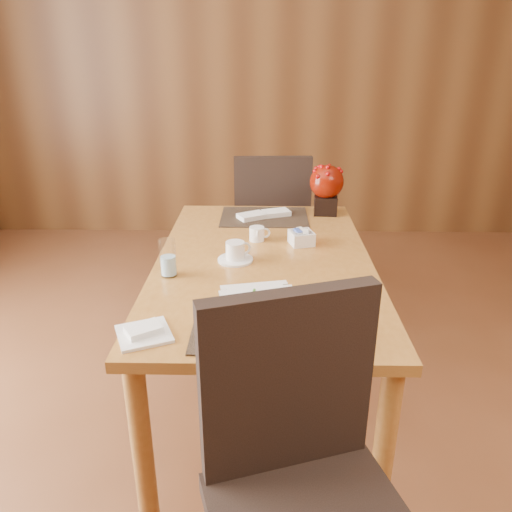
{
  "coord_description": "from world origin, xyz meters",
  "views": [
    {
      "loc": [
        0.0,
        -1.33,
        1.58
      ],
      "look_at": [
        -0.03,
        0.35,
        0.87
      ],
      "focal_mm": 35.0,
      "sensor_mm": 36.0,
      "label": 1
    }
  ],
  "objects_px": {
    "water_glass": "(168,258)",
    "far_chair": "(271,223)",
    "coffee_cup": "(235,253)",
    "berry_decor": "(326,186)",
    "dining_table": "(264,280)",
    "soup_setting": "(260,314)",
    "near_chair": "(303,475)",
    "creamer_jug": "(257,234)",
    "bread_plate": "(144,334)",
    "sugar_caddy": "(301,238)"
  },
  "relations": [
    {
      "from": "berry_decor",
      "to": "near_chair",
      "type": "relative_size",
      "value": 0.25
    },
    {
      "from": "berry_decor",
      "to": "far_chair",
      "type": "distance_m",
      "value": 0.57
    },
    {
      "from": "water_glass",
      "to": "berry_decor",
      "type": "height_order",
      "value": "berry_decor"
    },
    {
      "from": "berry_decor",
      "to": "bread_plate",
      "type": "distance_m",
      "value": 1.42
    },
    {
      "from": "creamer_jug",
      "to": "sugar_caddy",
      "type": "bearing_deg",
      "value": -19.15
    },
    {
      "from": "coffee_cup",
      "to": "sugar_caddy",
      "type": "distance_m",
      "value": 0.35
    },
    {
      "from": "dining_table",
      "to": "berry_decor",
      "type": "height_order",
      "value": "berry_decor"
    },
    {
      "from": "berry_decor",
      "to": "coffee_cup",
      "type": "bearing_deg",
      "value": -124.59
    },
    {
      "from": "soup_setting",
      "to": "berry_decor",
      "type": "distance_m",
      "value": 1.23
    },
    {
      "from": "dining_table",
      "to": "far_chair",
      "type": "bearing_deg",
      "value": 87.52
    },
    {
      "from": "coffee_cup",
      "to": "far_chair",
      "type": "height_order",
      "value": "far_chair"
    },
    {
      "from": "coffee_cup",
      "to": "sugar_caddy",
      "type": "relative_size",
      "value": 1.48
    },
    {
      "from": "water_glass",
      "to": "berry_decor",
      "type": "distance_m",
      "value": 1.06
    },
    {
      "from": "sugar_caddy",
      "to": "far_chair",
      "type": "relative_size",
      "value": 0.1
    },
    {
      "from": "water_glass",
      "to": "sugar_caddy",
      "type": "bearing_deg",
      "value": 32.43
    },
    {
      "from": "near_chair",
      "to": "soup_setting",
      "type": "bearing_deg",
      "value": 87.12
    },
    {
      "from": "soup_setting",
      "to": "coffee_cup",
      "type": "height_order",
      "value": "soup_setting"
    },
    {
      "from": "far_chair",
      "to": "bread_plate",
      "type": "bearing_deg",
      "value": 73.28
    },
    {
      "from": "bread_plate",
      "to": "coffee_cup",
      "type": "bearing_deg",
      "value": 66.83
    },
    {
      "from": "creamer_jug",
      "to": "berry_decor",
      "type": "relative_size",
      "value": 0.34
    },
    {
      "from": "coffee_cup",
      "to": "berry_decor",
      "type": "distance_m",
      "value": 0.79
    },
    {
      "from": "water_glass",
      "to": "bread_plate",
      "type": "relative_size",
      "value": 0.95
    },
    {
      "from": "creamer_jug",
      "to": "sugar_caddy",
      "type": "xyz_separation_m",
      "value": [
        0.2,
        -0.04,
        -0.0
      ]
    },
    {
      "from": "water_glass",
      "to": "far_chair",
      "type": "bearing_deg",
      "value": 70.45
    },
    {
      "from": "dining_table",
      "to": "berry_decor",
      "type": "distance_m",
      "value": 0.75
    },
    {
      "from": "water_glass",
      "to": "sugar_caddy",
      "type": "relative_size",
      "value": 1.49
    },
    {
      "from": "far_chair",
      "to": "creamer_jug",
      "type": "bearing_deg",
      "value": 82.11
    },
    {
      "from": "sugar_caddy",
      "to": "near_chair",
      "type": "relative_size",
      "value": 0.1
    },
    {
      "from": "soup_setting",
      "to": "water_glass",
      "type": "bearing_deg",
      "value": 120.77
    },
    {
      "from": "creamer_jug",
      "to": "dining_table",
      "type": "bearing_deg",
      "value": -88.26
    },
    {
      "from": "creamer_jug",
      "to": "far_chair",
      "type": "distance_m",
      "value": 0.81
    },
    {
      "from": "dining_table",
      "to": "bread_plate",
      "type": "xyz_separation_m",
      "value": [
        -0.37,
        -0.6,
        0.1
      ]
    },
    {
      "from": "soup_setting",
      "to": "far_chair",
      "type": "xyz_separation_m",
      "value": [
        0.05,
        1.56,
        -0.24
      ]
    },
    {
      "from": "coffee_cup",
      "to": "dining_table",
      "type": "bearing_deg",
      "value": 8.96
    },
    {
      "from": "dining_table",
      "to": "soup_setting",
      "type": "bearing_deg",
      "value": -90.98
    },
    {
      "from": "sugar_caddy",
      "to": "far_chair",
      "type": "distance_m",
      "value": 0.86
    },
    {
      "from": "water_glass",
      "to": "far_chair",
      "type": "xyz_separation_m",
      "value": [
        0.41,
        1.16,
        -0.26
      ]
    },
    {
      "from": "berry_decor",
      "to": "bread_plate",
      "type": "height_order",
      "value": "berry_decor"
    },
    {
      "from": "soup_setting",
      "to": "coffee_cup",
      "type": "xyz_separation_m",
      "value": [
        -0.11,
        0.54,
        -0.02
      ]
    },
    {
      "from": "dining_table",
      "to": "near_chair",
      "type": "distance_m",
      "value": 1.0
    },
    {
      "from": "soup_setting",
      "to": "far_chair",
      "type": "relative_size",
      "value": 0.31
    },
    {
      "from": "coffee_cup",
      "to": "berry_decor",
      "type": "xyz_separation_m",
      "value": [
        0.44,
        0.64,
        0.11
      ]
    },
    {
      "from": "far_chair",
      "to": "sugar_caddy",
      "type": "bearing_deg",
      "value": 96.39
    },
    {
      "from": "soup_setting",
      "to": "water_glass",
      "type": "height_order",
      "value": "water_glass"
    },
    {
      "from": "bread_plate",
      "to": "creamer_jug",
      "type": "bearing_deg",
      "value": 67.78
    },
    {
      "from": "coffee_cup",
      "to": "creamer_jug",
      "type": "bearing_deg",
      "value": 70.18
    },
    {
      "from": "soup_setting",
      "to": "berry_decor",
      "type": "xyz_separation_m",
      "value": [
        0.33,
        1.18,
        0.1
      ]
    },
    {
      "from": "coffee_cup",
      "to": "water_glass",
      "type": "bearing_deg",
      "value": -149.48
    },
    {
      "from": "sugar_caddy",
      "to": "berry_decor",
      "type": "bearing_deg",
      "value": 70.82
    },
    {
      "from": "berry_decor",
      "to": "near_chair",
      "type": "xyz_separation_m",
      "value": [
        -0.22,
        -1.61,
        -0.31
      ]
    }
  ]
}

